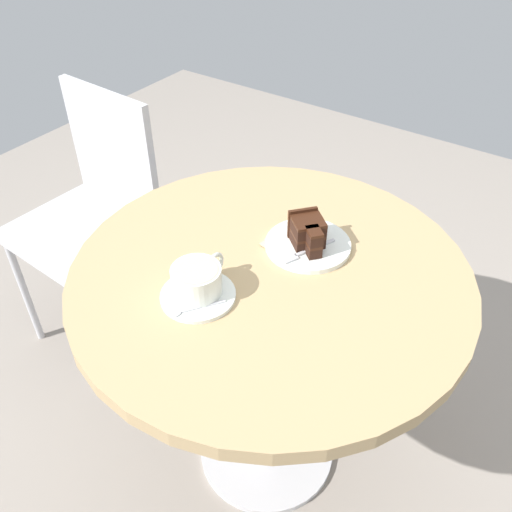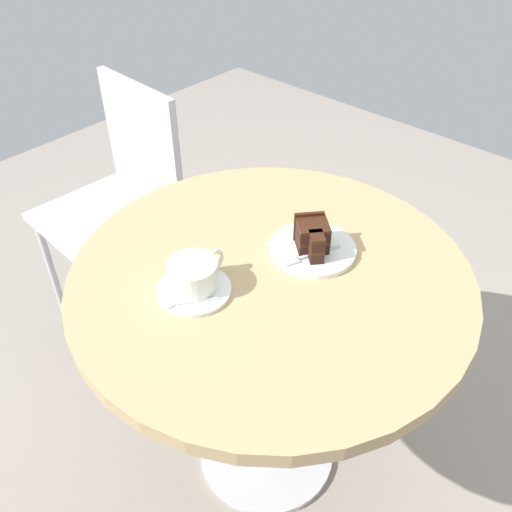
{
  "view_description": "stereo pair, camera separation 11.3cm",
  "coord_description": "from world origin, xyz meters",
  "px_view_note": "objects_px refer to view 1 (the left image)",
  "views": [
    {
      "loc": [
        -0.74,
        -0.47,
        1.47
      ],
      "look_at": [
        -0.02,
        0.02,
        0.75
      ],
      "focal_mm": 38.0,
      "sensor_mm": 36.0,
      "label": 1
    },
    {
      "loc": [
        -0.67,
        -0.56,
        1.47
      ],
      "look_at": [
        -0.02,
        0.02,
        0.75
      ],
      "focal_mm": 38.0,
      "sensor_mm": 36.0,
      "label": 2
    }
  ],
  "objects_px": {
    "cake_plate": "(308,245)",
    "fork": "(303,253)",
    "cafe_chair": "(96,202)",
    "teaspoon": "(191,309)",
    "saucer": "(198,295)",
    "cake_slice": "(308,233)",
    "coffee_cup": "(197,279)",
    "napkin": "(298,245)"
  },
  "relations": [
    {
      "from": "cake_plate",
      "to": "fork",
      "type": "xyz_separation_m",
      "value": [
        -0.04,
        -0.01,
        0.01
      ]
    },
    {
      "from": "fork",
      "to": "cafe_chair",
      "type": "xyz_separation_m",
      "value": [
        0.07,
        0.78,
        -0.21
      ]
    },
    {
      "from": "cafe_chair",
      "to": "teaspoon",
      "type": "bearing_deg",
      "value": -23.12
    },
    {
      "from": "saucer",
      "to": "cake_plate",
      "type": "distance_m",
      "value": 0.28
    },
    {
      "from": "cafe_chair",
      "to": "cake_plate",
      "type": "bearing_deg",
      "value": 0.79
    },
    {
      "from": "cake_slice",
      "to": "coffee_cup",
      "type": "bearing_deg",
      "value": 157.1
    },
    {
      "from": "coffee_cup",
      "to": "cake_plate",
      "type": "distance_m",
      "value": 0.28
    },
    {
      "from": "fork",
      "to": "cafe_chair",
      "type": "bearing_deg",
      "value": -71.8
    },
    {
      "from": "saucer",
      "to": "cake_plate",
      "type": "relative_size",
      "value": 0.79
    },
    {
      "from": "coffee_cup",
      "to": "teaspoon",
      "type": "bearing_deg",
      "value": -155.18
    },
    {
      "from": "saucer",
      "to": "cafe_chair",
      "type": "relative_size",
      "value": 0.18
    },
    {
      "from": "napkin",
      "to": "cafe_chair",
      "type": "height_order",
      "value": "cafe_chair"
    },
    {
      "from": "napkin",
      "to": "teaspoon",
      "type": "bearing_deg",
      "value": 168.38
    },
    {
      "from": "coffee_cup",
      "to": "fork",
      "type": "relative_size",
      "value": 1.02
    },
    {
      "from": "teaspoon",
      "to": "fork",
      "type": "distance_m",
      "value": 0.28
    },
    {
      "from": "saucer",
      "to": "napkin",
      "type": "bearing_deg",
      "value": -17.25
    },
    {
      "from": "coffee_cup",
      "to": "napkin",
      "type": "bearing_deg",
      "value": -18.81
    },
    {
      "from": "coffee_cup",
      "to": "cake_plate",
      "type": "height_order",
      "value": "coffee_cup"
    },
    {
      "from": "coffee_cup",
      "to": "fork",
      "type": "xyz_separation_m",
      "value": [
        0.22,
        -0.11,
        -0.03
      ]
    },
    {
      "from": "napkin",
      "to": "cafe_chair",
      "type": "distance_m",
      "value": 0.78
    },
    {
      "from": "cafe_chair",
      "to": "fork",
      "type": "bearing_deg",
      "value": -2.17
    },
    {
      "from": "cake_plate",
      "to": "teaspoon",
      "type": "bearing_deg",
      "value": 165.22
    },
    {
      "from": "cake_slice",
      "to": "napkin",
      "type": "xyz_separation_m",
      "value": [
        -0.0,
        0.02,
        -0.04
      ]
    },
    {
      "from": "teaspoon",
      "to": "cake_slice",
      "type": "relative_size",
      "value": 0.91
    },
    {
      "from": "fork",
      "to": "napkin",
      "type": "bearing_deg",
      "value": -114.59
    },
    {
      "from": "saucer",
      "to": "cake_slice",
      "type": "bearing_deg",
      "value": -21.31
    },
    {
      "from": "fork",
      "to": "cafe_chair",
      "type": "distance_m",
      "value": 0.81
    },
    {
      "from": "fork",
      "to": "saucer",
      "type": "bearing_deg",
      "value": -2.35
    },
    {
      "from": "cake_plate",
      "to": "cake_slice",
      "type": "bearing_deg",
      "value": -164.49
    },
    {
      "from": "coffee_cup",
      "to": "teaspoon",
      "type": "height_order",
      "value": "coffee_cup"
    },
    {
      "from": "cake_plate",
      "to": "cafe_chair",
      "type": "bearing_deg",
      "value": 87.56
    },
    {
      "from": "teaspoon",
      "to": "napkin",
      "type": "xyz_separation_m",
      "value": [
        0.3,
        -0.06,
        -0.01
      ]
    },
    {
      "from": "saucer",
      "to": "cake_slice",
      "type": "distance_m",
      "value": 0.28
    },
    {
      "from": "cake_plate",
      "to": "napkin",
      "type": "distance_m",
      "value": 0.02
    },
    {
      "from": "napkin",
      "to": "cafe_chair",
      "type": "xyz_separation_m",
      "value": [
        0.04,
        0.75,
        -0.19
      ]
    },
    {
      "from": "cake_plate",
      "to": "cafe_chair",
      "type": "height_order",
      "value": "cafe_chair"
    },
    {
      "from": "cake_plate",
      "to": "napkin",
      "type": "height_order",
      "value": "cake_plate"
    },
    {
      "from": "cafe_chair",
      "to": "cake_slice",
      "type": "bearing_deg",
      "value": 0.35
    },
    {
      "from": "saucer",
      "to": "teaspoon",
      "type": "distance_m",
      "value": 0.05
    },
    {
      "from": "saucer",
      "to": "coffee_cup",
      "type": "xyz_separation_m",
      "value": [
        0.01,
        0.01,
        0.04
      ]
    },
    {
      "from": "fork",
      "to": "teaspoon",
      "type": "bearing_deg",
      "value": 4.79
    },
    {
      "from": "cake_plate",
      "to": "fork",
      "type": "bearing_deg",
      "value": -166.56
    }
  ]
}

